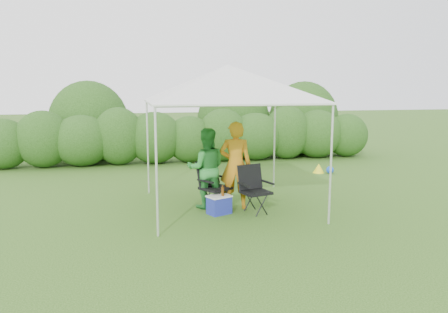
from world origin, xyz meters
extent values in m
plane|color=#3D6720|center=(0.00, 0.00, 0.00)|extent=(70.00, 70.00, 0.00)
ellipsoid|color=#2C571B|center=(-5.53, 6.00, 0.75)|extent=(1.50, 1.28, 1.50)
cylinder|color=#382616|center=(-5.53, 6.00, 0.15)|extent=(0.12, 0.12, 0.30)
ellipsoid|color=#2C571B|center=(-4.42, 6.00, 0.86)|extent=(1.65, 1.40, 1.73)
cylinder|color=#382616|center=(-4.42, 6.00, 0.15)|extent=(0.12, 0.12, 0.30)
ellipsoid|color=#2C571B|center=(-3.32, 6.00, 0.79)|extent=(1.80, 1.53, 1.57)
cylinder|color=#382616|center=(-3.32, 6.00, 0.15)|extent=(0.12, 0.12, 0.30)
ellipsoid|color=#2C571B|center=(-2.21, 6.00, 0.90)|extent=(1.58, 1.34, 1.80)
cylinder|color=#382616|center=(-2.21, 6.00, 0.15)|extent=(0.12, 0.12, 0.30)
ellipsoid|color=#2C571B|center=(-1.11, 6.00, 0.82)|extent=(1.73, 1.47, 1.65)
cylinder|color=#382616|center=(-1.11, 6.00, 0.15)|extent=(0.12, 0.12, 0.30)
ellipsoid|color=#2C571B|center=(0.00, 6.00, 0.75)|extent=(1.50, 1.28, 1.50)
cylinder|color=#382616|center=(0.00, 6.00, 0.15)|extent=(0.12, 0.12, 0.30)
ellipsoid|color=#2C571B|center=(1.11, 6.00, 0.86)|extent=(1.65, 1.40, 1.73)
cylinder|color=#382616|center=(1.11, 6.00, 0.15)|extent=(0.12, 0.12, 0.30)
ellipsoid|color=#2C571B|center=(2.21, 6.00, 0.79)|extent=(1.80, 1.53, 1.57)
cylinder|color=#382616|center=(2.21, 6.00, 0.15)|extent=(0.12, 0.12, 0.30)
ellipsoid|color=#2C571B|center=(3.32, 6.00, 0.90)|extent=(1.57, 1.34, 1.80)
cylinder|color=#382616|center=(3.32, 6.00, 0.15)|extent=(0.12, 0.12, 0.30)
ellipsoid|color=#2C571B|center=(4.42, 6.00, 0.82)|extent=(1.72, 1.47, 1.65)
cylinder|color=#382616|center=(4.42, 6.00, 0.15)|extent=(0.12, 0.12, 0.30)
ellipsoid|color=#2C571B|center=(5.53, 6.00, 0.75)|extent=(1.50, 1.28, 1.50)
cylinder|color=#382616|center=(5.53, 6.00, 0.15)|extent=(0.12, 0.12, 0.30)
cylinder|color=silver|center=(-1.50, -1.00, 1.05)|extent=(0.04, 0.04, 2.10)
cylinder|color=silver|center=(1.50, -1.00, 1.05)|extent=(0.04, 0.04, 2.10)
cylinder|color=silver|center=(-1.50, 2.00, 1.05)|extent=(0.04, 0.04, 2.10)
cylinder|color=silver|center=(1.50, 2.00, 1.05)|extent=(0.04, 0.04, 2.10)
cube|color=white|center=(0.00, 0.50, 2.12)|extent=(3.10, 3.10, 0.03)
pyramid|color=white|center=(0.00, 0.50, 2.48)|extent=(3.10, 3.10, 0.70)
cube|color=black|center=(0.43, -0.06, 0.41)|extent=(0.61, 0.58, 0.05)
cube|color=black|center=(0.38, 0.15, 0.68)|extent=(0.52, 0.27, 0.48)
cube|color=black|center=(0.18, -0.13, 0.58)|extent=(0.16, 0.42, 0.03)
cube|color=black|center=(0.68, 0.01, 0.58)|extent=(0.16, 0.42, 0.03)
cylinder|color=black|center=(0.29, -0.32, 0.20)|extent=(0.02, 0.02, 0.41)
cylinder|color=black|center=(0.70, -0.20, 0.20)|extent=(0.02, 0.02, 0.41)
cylinder|color=black|center=(0.17, 0.09, 0.20)|extent=(0.02, 0.02, 0.41)
cylinder|color=black|center=(0.58, 0.21, 0.20)|extent=(0.02, 0.02, 0.41)
cube|color=black|center=(-0.26, 0.41, 0.42)|extent=(0.70, 0.68, 0.05)
cube|color=black|center=(-0.38, 0.59, 0.70)|extent=(0.52, 0.39, 0.50)
cube|color=black|center=(-0.49, 0.26, 0.60)|extent=(0.27, 0.40, 0.03)
cube|color=black|center=(-0.03, 0.55, 0.60)|extent=(0.27, 0.40, 0.03)
cylinder|color=black|center=(-0.33, 0.10, 0.21)|extent=(0.02, 0.02, 0.42)
cylinder|color=black|center=(0.04, 0.33, 0.21)|extent=(0.02, 0.02, 0.42)
cylinder|color=black|center=(-0.56, 0.48, 0.21)|extent=(0.02, 0.02, 0.42)
cylinder|color=black|center=(-0.19, 0.71, 0.21)|extent=(0.02, 0.02, 0.42)
imported|color=#C37716|center=(0.13, 0.38, 0.87)|extent=(0.73, 0.58, 1.74)
imported|color=#2B8535|center=(-0.42, 0.54, 0.80)|extent=(0.84, 0.69, 1.60)
cube|color=#212C9A|center=(-0.27, 0.04, 0.17)|extent=(0.49, 0.43, 0.33)
cube|color=silver|center=(-0.27, 0.04, 0.35)|extent=(0.52, 0.46, 0.03)
cylinder|color=#592D0C|center=(-0.21, 0.00, 0.46)|extent=(0.06, 0.06, 0.21)
cone|color=yellow|center=(3.32, 3.42, 0.13)|extent=(0.32, 0.32, 0.26)
sphere|color=blue|center=(3.59, 3.24, 0.11)|extent=(0.21, 0.21, 0.21)
camera|label=1|loc=(-1.92, -7.88, 2.39)|focal=35.00mm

